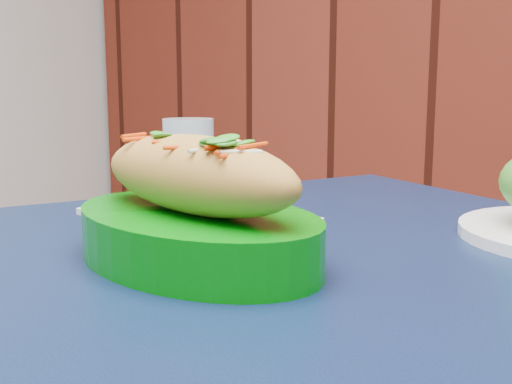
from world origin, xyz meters
The scene contains 3 objects.
cafe_table centered at (-0.25, 1.28, 0.66)m, with size 1.06×1.06×0.75m.
banh_mi_basket centered at (-0.33, 1.23, 0.80)m, with size 0.29×0.21×0.12m.
water_glass centered at (-0.53, 1.45, 0.81)m, with size 0.07×0.07×0.11m, color silver.
Camera 1 is at (0.05, 0.81, 0.91)m, focal length 45.00 mm.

